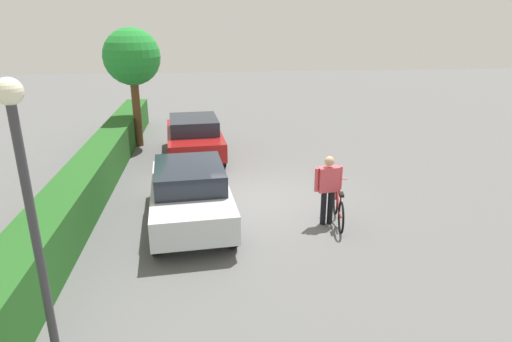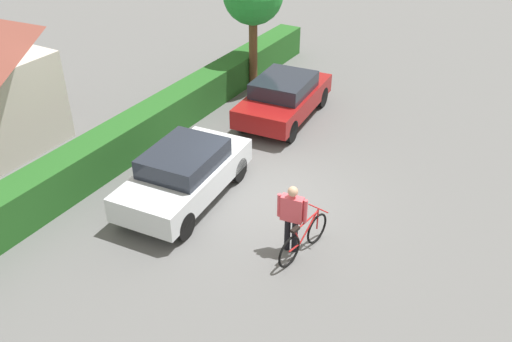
{
  "view_description": "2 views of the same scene",
  "coord_description": "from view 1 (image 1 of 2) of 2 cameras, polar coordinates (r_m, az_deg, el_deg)",
  "views": [
    {
      "loc": [
        -10.57,
        1.34,
        4.52
      ],
      "look_at": [
        -0.12,
        0.12,
        0.87
      ],
      "focal_mm": 30.61,
      "sensor_mm": 36.0,
      "label": 1
    },
    {
      "loc": [
        -9.98,
        -5.35,
        7.81
      ],
      "look_at": [
        -0.65,
        0.03,
        1.11
      ],
      "focal_mm": 38.36,
      "sensor_mm": 36.0,
      "label": 2
    }
  ],
  "objects": [
    {
      "name": "ground_plane",
      "position": [
        11.57,
        0.52,
        -3.84
      ],
      "size": [
        60.0,
        60.0,
        0.0
      ],
      "primitive_type": "plane",
      "color": "#5B5B5B"
    },
    {
      "name": "hedge_row",
      "position": [
        11.71,
        -21.58,
        -2.1
      ],
      "size": [
        19.64,
        0.9,
        1.09
      ],
      "primitive_type": "cube",
      "color": "#22591F",
      "rests_on": "ground"
    },
    {
      "name": "parked_car_near",
      "position": [
        10.19,
        -8.6,
        -2.78
      ],
      "size": [
        4.02,
        2.03,
        1.41
      ],
      "color": "silver",
      "rests_on": "ground"
    },
    {
      "name": "parked_car_far",
      "position": [
        15.16,
        -8.09,
        4.55
      ],
      "size": [
        4.09,
        2.09,
        1.4
      ],
      "color": "maroon",
      "rests_on": "ground"
    },
    {
      "name": "bicycle",
      "position": [
        10.38,
        10.7,
        -4.63
      ],
      "size": [
        1.73,
        0.51,
        0.92
      ],
      "color": "black",
      "rests_on": "ground"
    },
    {
      "name": "person_rider",
      "position": [
        10.05,
        9.4,
        -1.83
      ],
      "size": [
        0.26,
        0.66,
        1.65
      ],
      "color": "black",
      "rests_on": "ground"
    },
    {
      "name": "street_lamp",
      "position": [
        5.26,
        -27.39,
        -4.45
      ],
      "size": [
        0.28,
        0.28,
        4.0
      ],
      "color": "#38383D",
      "rests_on": "ground"
    },
    {
      "name": "tree_kerbside",
      "position": [
        16.63,
        -15.9,
        14.01
      ],
      "size": [
        2.02,
        2.02,
        4.29
      ],
      "color": "brown",
      "rests_on": "ground"
    }
  ]
}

